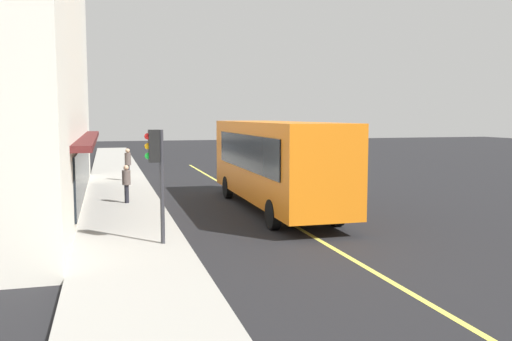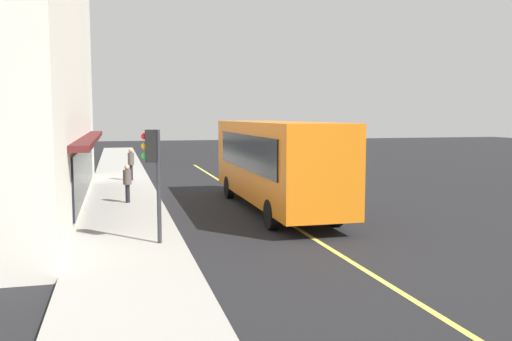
{
  "view_description": "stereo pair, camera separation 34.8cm",
  "coord_description": "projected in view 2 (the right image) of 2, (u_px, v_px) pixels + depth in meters",
  "views": [
    {
      "loc": [
        -22.79,
        6.11,
        3.72
      ],
      "look_at": [
        -2.63,
        0.48,
        1.6
      ],
      "focal_mm": 37.73,
      "sensor_mm": 36.0,
      "label": 1
    },
    {
      "loc": [
        -22.88,
        5.77,
        3.72
      ],
      "look_at": [
        -2.63,
        0.48,
        1.6
      ],
      "focal_mm": 37.73,
      "sensor_mm": 36.0,
      "label": 2
    }
  ],
  "objects": [
    {
      "name": "ground",
      "position": [
        251.0,
        200.0,
        23.85
      ],
      "size": [
        120.0,
        120.0,
        0.0
      ],
      "primitive_type": "plane",
      "color": "black"
    },
    {
      "name": "sidewalk",
      "position": [
        124.0,
        204.0,
        22.46
      ],
      "size": [
        80.0,
        3.14,
        0.15
      ],
      "primitive_type": "cube",
      "color": "#9E9B93",
      "rests_on": "ground"
    },
    {
      "name": "lane_centre_stripe",
      "position": [
        251.0,
        200.0,
        23.85
      ],
      "size": [
        36.0,
        0.16,
        0.01
      ],
      "primitive_type": "cube",
      "color": "#D8D14C",
      "rests_on": "ground"
    },
    {
      "name": "bus",
      "position": [
        274.0,
        160.0,
        21.23
      ],
      "size": [
        11.15,
        2.66,
        3.5
      ],
      "color": "orange",
      "rests_on": "ground"
    },
    {
      "name": "traffic_light",
      "position": [
        153.0,
        159.0,
        14.92
      ],
      "size": [
        0.3,
        0.52,
        3.2
      ],
      "color": "#2D2D33",
      "rests_on": "sidewalk"
    },
    {
      "name": "car_white",
      "position": [
        256.0,
        163.0,
        34.08
      ],
      "size": [
        4.38,
        2.03,
        1.52
      ],
      "color": "white",
      "rests_on": "ground"
    },
    {
      "name": "pedestrian_by_curb",
      "position": [
        131.0,
        161.0,
        29.89
      ],
      "size": [
        0.34,
        0.34,
        1.79
      ],
      "color": "black",
      "rests_on": "sidewalk"
    },
    {
      "name": "pedestrian_near_storefront",
      "position": [
        127.0,
        180.0,
        22.19
      ],
      "size": [
        0.34,
        0.34,
        1.57
      ],
      "color": "black",
      "rests_on": "sidewalk"
    }
  ]
}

